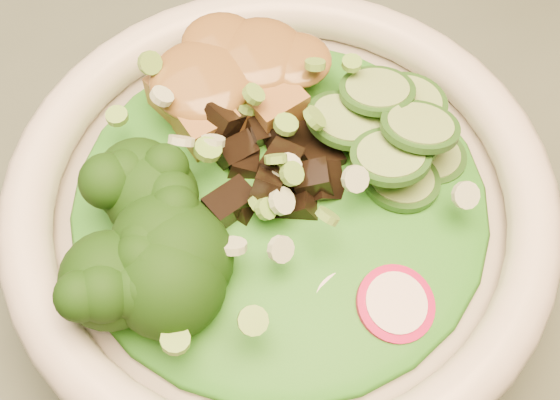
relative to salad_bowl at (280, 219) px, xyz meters
name	(u,v)px	position (x,y,z in m)	size (l,w,h in m)	color
salad_bowl	(280,219)	(0.00, 0.00, 0.00)	(0.29, 0.29, 0.08)	silver
lettuce_bed	(280,199)	(0.00, 0.00, 0.02)	(0.22, 0.22, 0.03)	#1A6A16
broccoli_florets	(156,236)	(-0.07, -0.01, 0.04)	(0.09, 0.08, 0.05)	black
radish_slices	(350,309)	(0.01, -0.07, 0.03)	(0.12, 0.04, 0.02)	#B40D45
cucumber_slices	(402,139)	(0.07, 0.00, 0.04)	(0.08, 0.08, 0.04)	#82A85D
mushroom_heap	(269,164)	(0.00, 0.01, 0.04)	(0.08, 0.08, 0.04)	black
tofu_cubes	(230,89)	(0.00, 0.07, 0.04)	(0.10, 0.06, 0.04)	olive
peanut_sauce	(229,72)	(0.00, 0.07, 0.05)	(0.08, 0.06, 0.02)	brown
scallion_garnish	(280,172)	(0.00, 0.00, 0.05)	(0.21, 0.21, 0.03)	#68A53A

